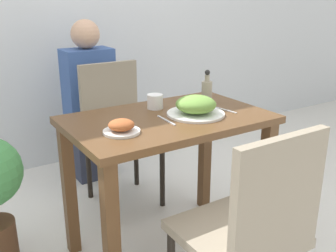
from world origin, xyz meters
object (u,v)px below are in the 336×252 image
food_plate (196,106)px  drink_cup (155,102)px  chair_near (251,228)px  side_plate (121,127)px  chair_far (118,125)px  person_figure (90,103)px  sauce_bottle (207,91)px

food_plate → drink_cup: (-0.11, 0.21, -0.01)m
chair_near → side_plate: chair_near is taller
chair_far → drink_cup: chair_far is taller
chair_near → drink_cup: (0.08, 0.82, 0.28)m
chair_far → food_plate: 0.78m
drink_cup → person_figure: (-0.01, 0.91, -0.22)m
drink_cup → person_figure: person_figure is taller
food_plate → person_figure: 1.15m
food_plate → person_figure: size_ratio=0.25×
chair_near → chair_far: bearing=-94.3°
person_figure → chair_near: bearing=-92.4°
side_plate → person_figure: person_figure is taller
drink_cup → person_figure: size_ratio=0.07×
food_plate → drink_cup: size_ratio=3.48×
drink_cup → sauce_bottle: bearing=-14.2°
sauce_bottle → drink_cup: bearing=165.8°
food_plate → side_plate: food_plate is taller
sauce_bottle → person_figure: size_ratio=0.16×
chair_far → person_figure: size_ratio=0.78×
chair_far → sauce_bottle: 0.71m
food_plate → drink_cup: bearing=118.1°
chair_far → sauce_bottle: (0.27, -0.58, 0.31)m
chair_near → person_figure: person_figure is taller
chair_near → sauce_bottle: 0.89m
chair_far → side_plate: (-0.33, -0.76, 0.27)m
chair_near → drink_cup: chair_near is taller
food_plate → sauce_bottle: sauce_bottle is taller
chair_near → person_figure: bearing=-92.4°
chair_near → sauce_bottle: sauce_bottle is taller
chair_far → side_plate: chair_far is taller
chair_near → chair_far: size_ratio=1.00×
food_plate → person_figure: bearing=96.2°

